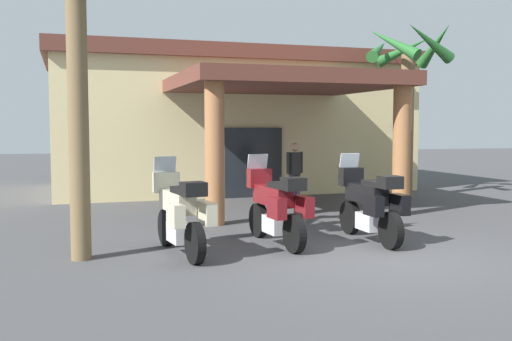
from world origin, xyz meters
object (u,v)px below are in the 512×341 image
motorcycle_cream (180,213)px  pedestrian (295,170)px  motorcycle_maroon (276,206)px  motorcycle_black (370,204)px  palm_tree_near_portico (407,76)px  motel_building (228,121)px

motorcycle_cream → pedestrian: size_ratio=1.29×
motorcycle_maroon → motorcycle_cream: bearing=93.9°
motorcycle_black → palm_tree_near_portico: palm_tree_near_portico is taller
motel_building → pedestrian: size_ratio=7.17×
motorcycle_cream → palm_tree_near_portico: size_ratio=0.42×
motorcycle_maroon → palm_tree_near_portico: 8.71m
motorcycle_maroon → palm_tree_near_portico: bearing=-53.1°
motorcycle_black → palm_tree_near_portico: (4.07, 5.89, 2.94)m
motel_building → motorcycle_maroon: (-1.31, -9.87, -1.64)m
motel_building → motorcycle_maroon: bearing=-100.3°
pedestrian → motorcycle_cream: bearing=124.9°
palm_tree_near_portico → motorcycle_cream: bearing=-141.4°
motorcycle_maroon → motorcycle_black: bearing=-102.4°
motorcycle_cream → palm_tree_near_portico: 10.21m
motorcycle_maroon → pedestrian: 5.12m
motorcycle_maroon → motel_building: bearing=-15.1°
motel_building → palm_tree_near_portico: (4.54, -4.13, 1.30)m
motorcycle_black → palm_tree_near_portico: 7.74m
motel_building → motorcycle_maroon: motel_building is taller
motorcycle_black → motel_building: bearing=0.0°
motel_building → motorcycle_cream: 10.81m
motorcycle_cream → motorcycle_maroon: (1.78, 0.36, 0.00)m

